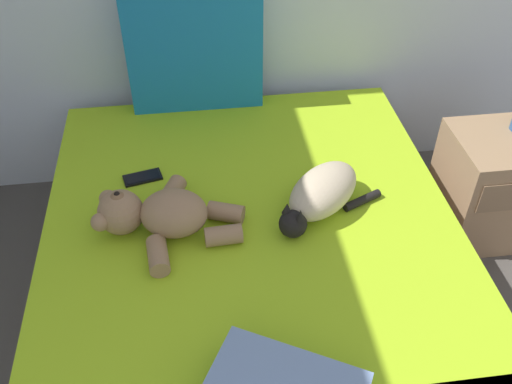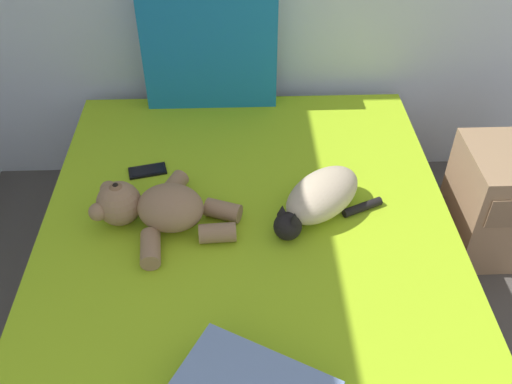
{
  "view_description": "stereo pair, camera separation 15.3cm",
  "coord_description": "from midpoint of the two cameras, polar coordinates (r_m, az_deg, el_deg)",
  "views": [
    {
      "loc": [
        1.14,
        1.95,
        1.91
      ],
      "look_at": [
        1.35,
        3.55,
        0.53
      ],
      "focal_mm": 39.83,
      "sensor_mm": 36.0,
      "label": 1
    },
    {
      "loc": [
        1.29,
        1.94,
        1.91
      ],
      "look_at": [
        1.35,
        3.55,
        0.53
      ],
      "focal_mm": 39.83,
      "sensor_mm": 36.0,
      "label": 2
    }
  ],
  "objects": [
    {
      "name": "bed",
      "position": [
        2.19,
        1.32,
        -8.84
      ],
      "size": [
        1.55,
        1.9,
        0.49
      ],
      "color": "#9E7A56",
      "rests_on": "ground_plane"
    },
    {
      "name": "patterned_cushion",
      "position": [
        2.57,
        -2.91,
        14.11
      ],
      "size": [
        0.59,
        0.11,
        0.54
      ],
      "color": "#1972AD",
      "rests_on": "bed"
    },
    {
      "name": "cat",
      "position": [
        2.06,
        8.49,
        -0.67
      ],
      "size": [
        0.42,
        0.37,
        0.15
      ],
      "color": "#C6B293",
      "rests_on": "bed"
    },
    {
      "name": "teddy_bear",
      "position": [
        2.01,
        -7.88,
        -1.66
      ],
      "size": [
        0.53,
        0.46,
        0.17
      ],
      "color": "#937051",
      "rests_on": "bed"
    },
    {
      "name": "cell_phone",
      "position": [
        2.29,
        -8.97,
        2.07
      ],
      "size": [
        0.16,
        0.1,
        0.01
      ],
      "color": "black",
      "rests_on": "bed"
    },
    {
      "name": "nightstand",
      "position": [
        2.76,
        25.63,
        -0.87
      ],
      "size": [
        0.46,
        0.43,
        0.52
      ],
      "color": "#9E7A56",
      "rests_on": "ground_plane"
    }
  ]
}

